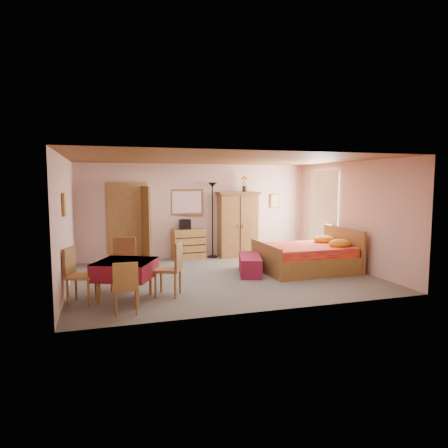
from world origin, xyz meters
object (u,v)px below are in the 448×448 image
object	(u,v)px
wall_mirror	(187,202)
wardrobe	(238,224)
floor_lamp	(213,220)
bench	(250,265)
chair_east	(168,269)
bed	(306,250)
dining_table	(126,280)
sunflower_vase	(244,184)
chair_north	(123,264)
stereo	(185,224)
chair_south	(126,287)
chair_west	(82,275)
chest_of_drawers	(189,244)

from	to	relation	value
wall_mirror	wardrobe	size ratio (longest dim) A/B	0.50
floor_lamp	wardrobe	world-z (taller)	floor_lamp
bench	chair_east	bearing A→B (deg)	-149.74
bed	chair_east	world-z (taller)	chair_east
wall_mirror	wardrobe	bearing A→B (deg)	-6.33
dining_table	chair_east	bearing A→B (deg)	1.09
sunflower_vase	chair_north	distance (m)	4.68
dining_table	floor_lamp	bearing A→B (deg)	53.17
wardrobe	wall_mirror	bearing A→B (deg)	170.98
floor_lamp	sunflower_vase	bearing A→B (deg)	-3.16
floor_lamp	dining_table	distance (m)	4.36
wardrobe	chair_north	world-z (taller)	wardrobe
dining_table	wardrobe	bearing A→B (deg)	45.49
wall_mirror	stereo	xyz separation A→B (m)	(-0.10, -0.23, -0.59)
stereo	chair_south	world-z (taller)	stereo
chair_east	dining_table	bearing A→B (deg)	115.41
wall_mirror	stereo	size ratio (longest dim) A/B	3.17
wall_mirror	chair_north	bearing A→B (deg)	-118.57
wall_mirror	chair_east	size ratio (longest dim) A/B	0.92
chair_east	chair_south	bearing A→B (deg)	158.38
stereo	floor_lamp	bearing A→B (deg)	4.17
sunflower_vase	chair_west	world-z (taller)	sunflower_vase
sunflower_vase	bed	bearing A→B (deg)	-71.92
chair_west	chair_south	bearing A→B (deg)	61.34
chest_of_drawers	dining_table	world-z (taller)	chest_of_drawers
chair_south	chair_east	size ratio (longest dim) A/B	0.85
bench	chair_south	bearing A→B (deg)	-145.38
chest_of_drawers	wall_mirror	distance (m)	1.16
chest_of_drawers	floor_lamp	bearing A→B (deg)	-1.28
wall_mirror	chair_west	size ratio (longest dim) A/B	0.94
floor_lamp	chair_north	world-z (taller)	floor_lamp
wall_mirror	sunflower_vase	size ratio (longest dim) A/B	2.09
wall_mirror	chair_south	world-z (taller)	wall_mirror
floor_lamp	chair_east	size ratio (longest dim) A/B	2.09
bench	chair_south	size ratio (longest dim) A/B	1.47
chest_of_drawers	stereo	bearing A→B (deg)	-174.61
sunflower_vase	chair_east	world-z (taller)	sunflower_vase
bench	chair_west	distance (m)	3.82
sunflower_vase	bed	size ratio (longest dim) A/B	0.21
floor_lamp	chair_north	bearing A→B (deg)	-133.57
chair_south	floor_lamp	bearing A→B (deg)	60.39
bed	chair_north	xyz separation A→B (m)	(-4.24, -0.42, 0.00)
wardrobe	chair_west	world-z (taller)	wardrobe
chest_of_drawers	chair_north	xyz separation A→B (m)	(-1.89, -2.68, 0.09)
sunflower_vase	chair_south	size ratio (longest dim) A/B	0.52
wall_mirror	stereo	distance (m)	0.64
chair_east	bed	bearing A→B (deg)	-47.63
chest_of_drawers	chair_west	bearing A→B (deg)	-132.25
stereo	chair_east	size ratio (longest dim) A/B	0.29
wardrobe	bed	distance (m)	2.43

